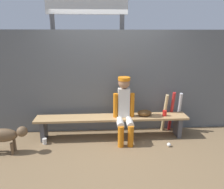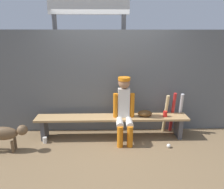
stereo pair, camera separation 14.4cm
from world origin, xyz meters
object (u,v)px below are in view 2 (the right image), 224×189
object	(u,v)px
bat_aluminum_red	(173,112)
dog	(6,134)
baseball	(169,146)
cup_on_bench	(165,114)
bat_wood_natural	(165,114)
scoreboard	(92,19)
player_seated	(124,108)
bat_aluminum_silver	(180,113)
baseball_glove	(145,113)
cup_on_ground	(45,140)
dugout_bench	(112,121)

from	to	relation	value
bat_aluminum_red	dog	size ratio (longest dim) A/B	1.05
baseball	cup_on_bench	bearing A→B (deg)	88.00
bat_wood_natural	scoreboard	distance (m)	2.54
player_seated	bat_aluminum_silver	bearing A→B (deg)	15.29
baseball_glove	bat_aluminum_silver	size ratio (longest dim) A/B	0.33
player_seated	bat_aluminum_red	world-z (taller)	player_seated
cup_on_ground	cup_on_bench	size ratio (longest dim) A/B	1.00
dog	cup_on_bench	bearing A→B (deg)	8.72
dugout_bench	baseball_glove	distance (m)	0.66
dugout_bench	dog	xyz separation A→B (m)	(-1.85, -0.47, -0.02)
dog	bat_aluminum_silver	bearing A→B (deg)	11.90
cup_on_ground	dog	xyz separation A→B (m)	(-0.57, -0.28, 0.28)
bat_aluminum_silver	cup_on_ground	xyz separation A→B (m)	(-2.71, -0.42, -0.37)
baseball_glove	dog	size ratio (longest dim) A/B	0.33
baseball	dog	bearing A→B (deg)	-179.42
bat_aluminum_silver	scoreboard	size ratio (longest dim) A/B	0.26
baseball_glove	cup_on_bench	world-z (taller)	baseball_glove
baseball_glove	baseball	bearing A→B (deg)	-49.01
player_seated	scoreboard	distance (m)	2.06
bat_aluminum_red	baseball	xyz separation A→B (m)	(-0.23, -0.63, -0.41)
bat_aluminum_red	bat_aluminum_silver	xyz separation A→B (m)	(0.17, 0.03, -0.02)
bat_aluminum_red	baseball	size ratio (longest dim) A/B	12.01
bat_wood_natural	cup_on_bench	xyz separation A→B (m)	(-0.07, -0.22, 0.08)
bat_aluminum_silver	scoreboard	world-z (taller)	scoreboard
bat_wood_natural	bat_aluminum_silver	world-z (taller)	bat_aluminum_silver
cup_on_ground	cup_on_bench	xyz separation A→B (m)	(2.32, 0.17, 0.44)
baseball_glove	cup_on_ground	size ratio (longest dim) A/B	2.55
player_seated	bat_aluminum_red	xyz separation A→B (m)	(1.03, 0.30, -0.22)
baseball_glove	cup_on_ground	distance (m)	1.99
baseball_glove	cup_on_bench	bearing A→B (deg)	-3.55
bat_wood_natural	cup_on_ground	size ratio (longest dim) A/B	7.53
dugout_bench	player_seated	distance (m)	0.39
player_seated	baseball	size ratio (longest dim) A/B	16.60
bat_wood_natural	bat_aluminum_red	size ratio (longest dim) A/B	0.93
bat_wood_natural	dog	bearing A→B (deg)	-167.36
player_seated	baseball_glove	world-z (taller)	player_seated
scoreboard	baseball	bearing A→B (deg)	-44.51
bat_wood_natural	bat_aluminum_red	xyz separation A→B (m)	(0.15, -0.00, 0.03)
baseball	cup_on_bench	world-z (taller)	cup_on_bench
dugout_bench	dog	distance (m)	1.91
scoreboard	dog	bearing A→B (deg)	-135.58
dugout_bench	baseball_glove	size ratio (longest dim) A/B	10.61
dugout_bench	cup_on_bench	distance (m)	1.05
bat_wood_natural	dog	xyz separation A→B (m)	(-2.96, -0.66, -0.08)
player_seated	cup_on_ground	world-z (taller)	player_seated
bat_wood_natural	cup_on_bench	bearing A→B (deg)	-108.11
cup_on_bench	dog	world-z (taller)	cup_on_bench
baseball	bat_aluminum_red	bearing A→B (deg)	69.87
baseball	dugout_bench	bearing A→B (deg)	156.81
dugout_bench	scoreboard	world-z (taller)	scoreboard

